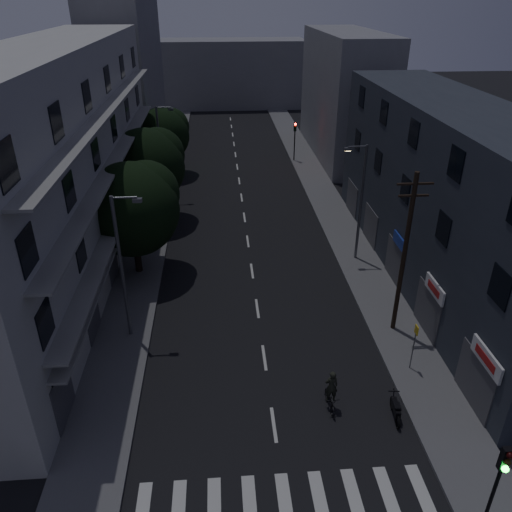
{
  "coord_description": "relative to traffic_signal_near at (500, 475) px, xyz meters",
  "views": [
    {
      "loc": [
        -1.99,
        -13.56,
        16.69
      ],
      "look_at": [
        0.0,
        12.0,
        3.0
      ],
      "focal_mm": 35.0,
      "sensor_mm": 36.0,
      "label": 1
    }
  ],
  "objects": [
    {
      "name": "traffic_signal_near",
      "position": [
        0.0,
        0.0,
        0.0
      ],
      "size": [
        0.28,
        0.37,
        4.1
      ],
      "color": "black",
      "rests_on": "sidewalk_right"
    },
    {
      "name": "tree_far",
      "position": [
        -13.93,
        39.43,
        1.18
      ],
      "size": [
        5.33,
        5.33,
        6.59
      ],
      "color": "black",
      "rests_on": "sidewalk_left"
    },
    {
      "name": "traffic_signal_far_right",
      "position": [
        -0.25,
        42.87,
        0.0
      ],
      "size": [
        0.28,
        0.37,
        4.1
      ],
      "color": "black",
      "rests_on": "sidewalk_right"
    },
    {
      "name": "street_lamp_left_near",
      "position": [
        -13.55,
        12.41,
        1.5
      ],
      "size": [
        1.51,
        0.25,
        8.0
      ],
      "color": "slate",
      "rests_on": "sidewalk_left"
    },
    {
      "name": "crosswalk",
      "position": [
        -6.57,
        1.51,
        -3.09
      ],
      "size": [
        10.9,
        3.0,
        0.01
      ],
      "color": "beige",
      "rests_on": "ground"
    },
    {
      "name": "building_far_right",
      "position": [
        5.43,
        45.51,
        3.4
      ],
      "size": [
        6.0,
        20.0,
        13.0
      ],
      "primitive_type": "cube",
      "color": "slate",
      "rests_on": "ground"
    },
    {
      "name": "bus_stop_sign",
      "position": [
        0.53,
        8.51,
        -1.21
      ],
      "size": [
        0.06,
        0.35,
        2.52
      ],
      "color": "#595B60",
      "rests_on": "sidewalk_right"
    },
    {
      "name": "tree_near",
      "position": [
        -14.03,
        19.46,
        1.69
      ],
      "size": [
        6.01,
        6.01,
        7.41
      ],
      "color": "black",
      "rests_on": "sidewalk_left"
    },
    {
      "name": "street_lamp_left_far",
      "position": [
        -13.47,
        32.97,
        1.5
      ],
      "size": [
        1.51,
        0.25,
        8.0
      ],
      "color": "#525459",
      "rests_on": "sidewalk_left"
    },
    {
      "name": "lane_markings",
      "position": [
        -6.57,
        34.76,
        -3.09
      ],
      "size": [
        0.15,
        60.5,
        0.01
      ],
      "color": "beige",
      "rests_on": "ground"
    },
    {
      "name": "cyclist",
      "position": [
        -3.95,
        6.34,
        -2.4
      ],
      "size": [
        0.64,
        1.65,
        2.06
      ],
      "rotation": [
        0.0,
        0.0,
        0.05
      ],
      "color": "black",
      "rests_on": "ground"
    },
    {
      "name": "building_right",
      "position": [
        5.42,
        17.51,
        2.4
      ],
      "size": [
        6.19,
        28.0,
        11.0
      ],
      "color": "#282D36",
      "rests_on": "ground"
    },
    {
      "name": "sidewalk_right",
      "position": [
        0.93,
        28.51,
        -3.02
      ],
      "size": [
        3.0,
        90.0,
        0.15
      ],
      "primitive_type": "cube",
      "color": "#565659",
      "rests_on": "ground"
    },
    {
      "name": "ground",
      "position": [
        -6.57,
        28.51,
        -3.1
      ],
      "size": [
        160.0,
        160.0,
        0.0
      ],
      "primitive_type": "plane",
      "color": "black",
      "rests_on": "ground"
    },
    {
      "name": "sidewalk_left",
      "position": [
        -14.07,
        28.51,
        -3.02
      ],
      "size": [
        3.0,
        90.0,
        0.15
      ],
      "primitive_type": "cube",
      "color": "#565659",
      "rests_on": "ground"
    },
    {
      "name": "traffic_signal_far_left",
      "position": [
        -13.14,
        42.69,
        0.0
      ],
      "size": [
        0.28,
        0.37,
        4.1
      ],
      "color": "black",
      "rests_on": "sidewalk_left"
    },
    {
      "name": "motorcycle",
      "position": [
        -1.21,
        5.54,
        -2.66
      ],
      "size": [
        0.5,
        1.73,
        1.11
      ],
      "rotation": [
        0.0,
        0.0,
        -0.11
      ],
      "color": "black",
      "rests_on": "ground"
    },
    {
      "name": "building_left",
      "position": [
        -18.55,
        21.51,
        3.89
      ],
      "size": [
        7.0,
        36.0,
        14.0
      ],
      "color": "#A9A9A4",
      "rests_on": "ground"
    },
    {
      "name": "building_far_end",
      "position": [
        -6.57,
        73.51,
        1.9
      ],
      "size": [
        24.0,
        8.0,
        10.0
      ],
      "primitive_type": "cube",
      "color": "slate",
      "rests_on": "ground"
    },
    {
      "name": "tree_mid",
      "position": [
        -14.12,
        27.95,
        1.68
      ],
      "size": [
        6.02,
        6.02,
        7.41
      ],
      "color": "black",
      "rests_on": "sidewalk_left"
    },
    {
      "name": "street_lamp_right",
      "position": [
        0.65,
        20.11,
        1.5
      ],
      "size": [
        1.51,
        0.25,
        8.0
      ],
      "color": "#56575D",
      "rests_on": "sidewalk_right"
    },
    {
      "name": "utility_pole",
      "position": [
        0.76,
        11.84,
        1.77
      ],
      "size": [
        1.8,
        0.24,
        9.0
      ],
      "color": "black",
      "rests_on": "sidewalk_right"
    },
    {
      "name": "building_far_left",
      "position": [
        -18.57,
        51.51,
        4.9
      ],
      "size": [
        6.0,
        20.0,
        16.0
      ],
      "primitive_type": "cube",
      "color": "slate",
      "rests_on": "ground"
    }
  ]
}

